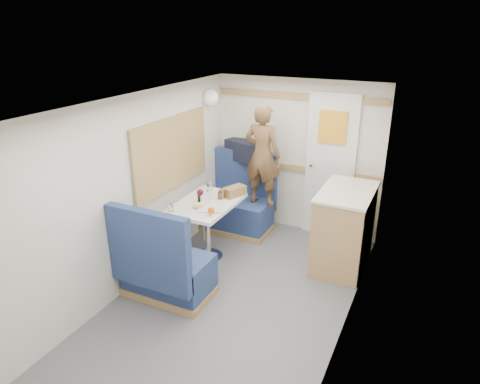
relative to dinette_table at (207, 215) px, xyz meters
The scene contains 28 objects.
floor 1.32m from the dinette_table, 56.98° to the right, with size 4.50×4.50×0.00m, color #515156.
ceiling 1.87m from the dinette_table, 56.98° to the right, with size 4.50×4.50×0.00m, color silver.
wall_back 1.47m from the dinette_table, 62.53° to the left, with size 2.20×0.02×2.00m, color silver.
wall_left 1.18m from the dinette_table, 114.23° to the right, with size 0.02×4.50×2.00m, color silver.
wall_right 2.06m from the dinette_table, 29.74° to the right, with size 0.02×4.50×2.00m, color silver.
oak_trim_low 1.42m from the dinette_table, 62.15° to the left, with size 2.15×0.02×0.08m, color olive.
oak_trim_high 1.85m from the dinette_table, 62.15° to the left, with size 2.15×0.02×0.08m, color olive.
side_window 0.81m from the dinette_table, behind, with size 0.04×1.30×0.72m, color #B8BFA2.
rear_door 1.69m from the dinette_table, 47.92° to the left, with size 0.62×0.12×1.86m.
dinette_table is the anchor object (origin of this frame).
bench_far 0.90m from the dinette_table, 90.00° to the left, with size 0.90×0.59×1.05m.
bench_near 0.90m from the dinette_table, 90.00° to the right, with size 0.90×0.59×1.05m.
ledge 1.16m from the dinette_table, 90.00° to the left, with size 0.90×0.14×0.04m, color olive.
dome_light 1.51m from the dinette_table, 114.65° to the left, with size 0.20×0.20×0.20m, color white.
galley_counter 1.57m from the dinette_table, 20.54° to the left, with size 0.57×0.92×0.92m.
person 1.05m from the dinette_table, 68.46° to the left, with size 0.47×0.31×1.28m, color brown.
duffel_bag 1.21m from the dinette_table, 90.93° to the left, with size 0.55×0.27×0.27m, color black.
tray 0.22m from the dinette_table, 38.81° to the right, with size 0.27×0.35×0.02m, color silver.
orange_fruit 0.42m from the dinette_table, 51.68° to the right, with size 0.07×0.07×0.07m, color #E3600A.
cheese_block 0.26m from the dinette_table, 87.98° to the right, with size 0.11×0.07×0.04m, color #E8CC86.
wine_glass 0.28m from the dinette_table, 135.90° to the right, with size 0.08×0.08×0.17m.
tumbler_left 0.48m from the dinette_table, 120.96° to the right, with size 0.06×0.06×0.10m, color silver.
tumbler_mid 0.41m from the dinette_table, 112.90° to the left, with size 0.07×0.07×0.11m, color white.
tumbler_right 0.27m from the dinette_table, 45.07° to the left, with size 0.06×0.06×0.10m, color white.
beer_glass 0.30m from the dinette_table, 60.66° to the left, with size 0.07×0.07×0.11m, color brown.
pepper_grinder 0.22m from the dinette_table, 156.93° to the right, with size 0.04×0.04×0.10m, color black.
salt_grinder 0.23m from the dinette_table, 92.99° to the left, with size 0.04×0.04×0.09m, color white.
bread_loaf 0.44m from the dinette_table, 57.97° to the left, with size 0.14×0.26×0.11m, color brown.
Camera 1 is at (1.62, -2.87, 2.63)m, focal length 32.00 mm.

